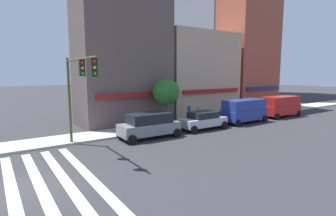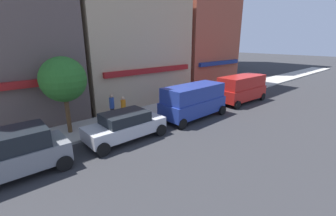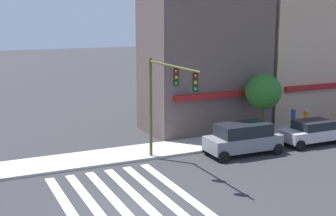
{
  "view_description": "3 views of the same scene",
  "coord_description": "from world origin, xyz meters",
  "px_view_note": "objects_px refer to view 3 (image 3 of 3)",
  "views": [
    {
      "loc": [
        -1.02,
        -12.46,
        5.04
      ],
      "look_at": [
        11.64,
        6.0,
        2.0
      ],
      "focal_mm": 28.0,
      "sensor_mm": 36.0,
      "label": 1
    },
    {
      "loc": [
        8.61,
        -5.44,
        5.34
      ],
      "look_at": [
        17.66,
        4.7,
        1.2
      ],
      "focal_mm": 24.0,
      "sensor_mm": 36.0,
      "label": 2
    },
    {
      "loc": [
        -6.96,
        -18.44,
        8.47
      ],
      "look_at": [
        3.57,
        4.0,
        3.5
      ],
      "focal_mm": 50.0,
      "sensor_mm": 36.0,
      "label": 3
    }
  ],
  "objects_px": {
    "sedan_silver": "(313,132)",
    "street_tree": "(263,92)",
    "pedestrian_orange_vest": "(306,121)",
    "suv_grey": "(243,138)",
    "traffic_signal": "(167,91)",
    "pedestrian_blue_shirt": "(293,118)"
  },
  "relations": [
    {
      "from": "suv_grey",
      "to": "pedestrian_orange_vest",
      "type": "bearing_deg",
      "value": 17.38
    },
    {
      "from": "sedan_silver",
      "to": "pedestrian_orange_vest",
      "type": "distance_m",
      "value": 2.24
    },
    {
      "from": "sedan_silver",
      "to": "pedestrian_orange_vest",
      "type": "xyz_separation_m",
      "value": [
        1.08,
        1.95,
        0.23
      ]
    },
    {
      "from": "sedan_silver",
      "to": "pedestrian_blue_shirt",
      "type": "height_order",
      "value": "pedestrian_blue_shirt"
    },
    {
      "from": "pedestrian_blue_shirt",
      "to": "sedan_silver",
      "type": "bearing_deg",
      "value": 134.89
    },
    {
      "from": "sedan_silver",
      "to": "street_tree",
      "type": "distance_m",
      "value": 4.23
    },
    {
      "from": "pedestrian_orange_vest",
      "to": "pedestrian_blue_shirt",
      "type": "height_order",
      "value": "same"
    },
    {
      "from": "suv_grey",
      "to": "pedestrian_blue_shirt",
      "type": "height_order",
      "value": "suv_grey"
    },
    {
      "from": "suv_grey",
      "to": "sedan_silver",
      "type": "xyz_separation_m",
      "value": [
        5.53,
        -0.0,
        -0.19
      ]
    },
    {
      "from": "traffic_signal",
      "to": "suv_grey",
      "type": "distance_m",
      "value": 6.42
    },
    {
      "from": "sedan_silver",
      "to": "street_tree",
      "type": "xyz_separation_m",
      "value": [
        -2.06,
        2.8,
        2.41
      ]
    },
    {
      "from": "suv_grey",
      "to": "street_tree",
      "type": "height_order",
      "value": "street_tree"
    },
    {
      "from": "suv_grey",
      "to": "sedan_silver",
      "type": "distance_m",
      "value": 5.53
    },
    {
      "from": "pedestrian_orange_vest",
      "to": "street_tree",
      "type": "height_order",
      "value": "street_tree"
    },
    {
      "from": "traffic_signal",
      "to": "pedestrian_orange_vest",
      "type": "distance_m",
      "value": 12.74
    },
    {
      "from": "suv_grey",
      "to": "pedestrian_orange_vest",
      "type": "distance_m",
      "value": 6.89
    },
    {
      "from": "traffic_signal",
      "to": "pedestrian_blue_shirt",
      "type": "height_order",
      "value": "traffic_signal"
    },
    {
      "from": "pedestrian_blue_shirt",
      "to": "traffic_signal",
      "type": "bearing_deg",
      "value": 76.76
    },
    {
      "from": "traffic_signal",
      "to": "sedan_silver",
      "type": "distance_m",
      "value": 11.54
    },
    {
      "from": "sedan_silver",
      "to": "pedestrian_orange_vest",
      "type": "bearing_deg",
      "value": 61.4
    },
    {
      "from": "sedan_silver",
      "to": "street_tree",
      "type": "relative_size",
      "value": 1.01
    },
    {
      "from": "street_tree",
      "to": "pedestrian_orange_vest",
      "type": "bearing_deg",
      "value": -15.09
    }
  ]
}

